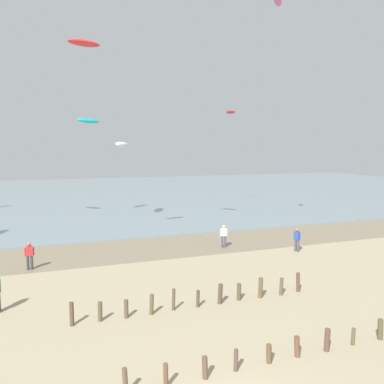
{
  "coord_description": "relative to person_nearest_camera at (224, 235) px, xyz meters",
  "views": [
    {
      "loc": [
        -4.62,
        -8.07,
        7.3
      ],
      "look_at": [
        2.22,
        10.36,
        5.17
      ],
      "focal_mm": 36.52,
      "sensor_mm": 36.0,
      "label": 1
    }
  ],
  "objects": [
    {
      "name": "wet_sand_strip",
      "position": [
        -7.59,
        1.7,
        -0.91
      ],
      "size": [
        120.0,
        6.67,
        0.01
      ],
      "primitive_type": "cube",
      "color": "#84755B",
      "rests_on": "ground"
    },
    {
      "name": "sea",
      "position": [
        -7.59,
        40.03,
        -0.87
      ],
      "size": [
        160.0,
        70.0,
        0.1
      ],
      "primitive_type": "cube",
      "color": "gray",
      "rests_on": "ground"
    },
    {
      "name": "groyne_near",
      "position": [
        -0.95,
        -15.11,
        -0.53
      ],
      "size": [
        17.44,
        0.33,
        0.89
      ],
      "color": "brown",
      "rests_on": "ground"
    },
    {
      "name": "groyne_mid",
      "position": [
        -5.59,
        -9.72,
        -0.46
      ],
      "size": [
        11.4,
        0.35,
        1.02
      ],
      "color": "brown",
      "rests_on": "ground"
    },
    {
      "name": "person_nearest_camera",
      "position": [
        0.0,
        0.0,
        0.0
      ],
      "size": [
        0.56,
        0.3,
        1.71
      ],
      "color": "#4C4C56",
      "rests_on": "ground"
    },
    {
      "name": "person_mid_beach",
      "position": [
        -13.43,
        -0.83,
        0.0
      ],
      "size": [
        0.57,
        0.25,
        1.71
      ],
      "color": "#383842",
      "rests_on": "ground"
    },
    {
      "name": "person_right_flank",
      "position": [
        4.43,
        -2.92,
        0.0
      ],
      "size": [
        0.33,
        0.54,
        1.71
      ],
      "color": "#4C4C56",
      "rests_on": "ground"
    },
    {
      "name": "kite_aloft_4",
      "position": [
        9.45,
        18.48,
        11.06
      ],
      "size": [
        0.89,
        2.0,
        0.55
      ],
      "primitive_type": "ellipsoid",
      "rotation": [
        -0.46,
        0.0,
        4.81
      ],
      "color": "red"
    },
    {
      "name": "kite_aloft_6",
      "position": [
        5.64,
        2.24,
        18.26
      ],
      "size": [
        1.77,
        2.16,
        0.61
      ],
      "primitive_type": "ellipsoid",
      "rotation": [
        -0.49,
        0.0,
        4.13
      ],
      "color": "#E54C99"
    },
    {
      "name": "kite_aloft_8",
      "position": [
        -9.56,
        2.2,
        13.59
      ],
      "size": [
        2.37,
        1.32,
        0.5
      ],
      "primitive_type": "ellipsoid",
      "rotation": [
        0.21,
        0.0,
        3.4
      ],
      "color": "red"
    },
    {
      "name": "kite_aloft_9",
      "position": [
        -8.12,
        15.28,
        9.33
      ],
      "size": [
        2.91,
        2.57,
        0.72
      ],
      "primitive_type": "ellipsoid",
      "rotation": [
        0.31,
        0.0,
        0.66
      ],
      "color": "#19B2B7"
    },
    {
      "name": "kite_aloft_10",
      "position": [
        -5.15,
        13.03,
        6.9
      ],
      "size": [
        2.4,
        3.59,
        0.66
      ],
      "primitive_type": "ellipsoid",
      "rotation": [
        0.1,
        0.0,
        1.16
      ],
      "color": "white"
    }
  ]
}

